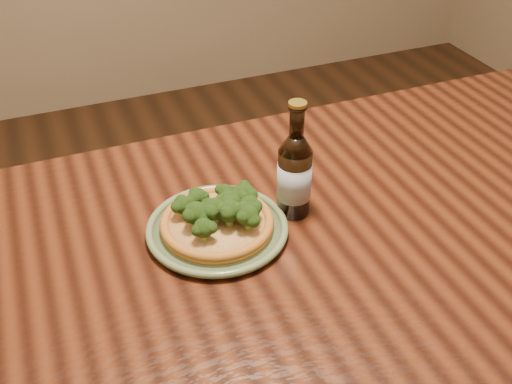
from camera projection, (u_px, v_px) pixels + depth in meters
name	position (u px, v px, depth m)	size (l,w,h in m)	color
table	(337.00, 266.00, 1.17)	(1.60, 0.90, 0.75)	#451E0E
plate	(217.00, 229.00, 1.10)	(0.26, 0.26, 0.02)	#5F7550
pizza	(218.00, 218.00, 1.09)	(0.21, 0.21, 0.07)	#AD6C27
beer_bottle	(294.00, 174.00, 1.11)	(0.06, 0.06, 0.24)	black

